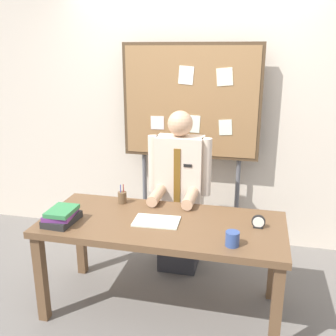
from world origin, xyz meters
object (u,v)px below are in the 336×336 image
at_px(desk, 162,232).
at_px(open_notebook, 156,221).
at_px(book_stack, 61,216).
at_px(coffee_mug, 232,239).
at_px(person, 179,198).
at_px(pen_holder, 122,197).
at_px(desk_clock, 258,222).
at_px(bulletin_board, 191,105).

height_order(desk, open_notebook, open_notebook).
bearing_deg(book_stack, desk, 15.12).
height_order(desk, coffee_mug, coffee_mug).
height_order(desk, person, person).
bearing_deg(coffee_mug, pen_holder, 150.74).
relative_size(book_stack, pen_holder, 1.77).
bearing_deg(desk_clock, desk, -175.55).
xyz_separation_m(person, book_stack, (-0.70, -0.81, 0.11)).
bearing_deg(open_notebook, pen_holder, 141.64).
bearing_deg(desk, coffee_mug, -25.50).
xyz_separation_m(coffee_mug, pen_holder, (-0.92, 0.52, 0.00)).
bearing_deg(pen_holder, desk_clock, -11.22).
bearing_deg(book_stack, desk_clock, 9.94).
relative_size(bulletin_board, desk_clock, 21.01).
distance_m(desk, desk_clock, 0.70).
distance_m(person, pen_holder, 0.54).
bearing_deg(open_notebook, book_stack, -165.70).
bearing_deg(person, open_notebook, -93.26).
bearing_deg(bulletin_board, open_notebook, -91.86).
xyz_separation_m(person, desk_clock, (0.68, -0.57, 0.10)).
bearing_deg(pen_holder, bulletin_board, 64.58).
relative_size(desk, person, 1.22).
xyz_separation_m(desk_clock, pen_holder, (-1.08, 0.21, 0.01)).
xyz_separation_m(person, open_notebook, (-0.04, -0.64, 0.06)).
bearing_deg(coffee_mug, book_stack, 177.12).
relative_size(book_stack, open_notebook, 0.87).
distance_m(bulletin_board, coffee_mug, 1.59).
bearing_deg(open_notebook, bulletin_board, 88.14).
bearing_deg(bulletin_board, coffee_mug, -68.94).
height_order(coffee_mug, pen_holder, pen_holder).
bearing_deg(desk_clock, open_notebook, -174.19).
xyz_separation_m(open_notebook, coffee_mug, (0.56, -0.23, 0.04)).
bearing_deg(bulletin_board, book_stack, -118.25).
relative_size(open_notebook, pen_holder, 2.04).
distance_m(desk_clock, coffee_mug, 0.34).
bearing_deg(bulletin_board, pen_holder, -115.42).
distance_m(book_stack, pen_holder, 0.54).
bearing_deg(book_stack, pen_holder, 56.90).
xyz_separation_m(desk_clock, coffee_mug, (-0.16, -0.30, 0.01)).
bearing_deg(coffee_mug, open_notebook, 157.69).
height_order(book_stack, coffee_mug, book_stack).
xyz_separation_m(person, coffee_mug, (0.52, -0.87, 0.11)).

